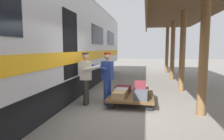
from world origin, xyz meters
TOP-DOWN VIEW (x-y plane):
  - ground_plane at (0.00, 0.00)m, footprint 60.00×60.00m
  - train_car at (3.22, 0.00)m, footprint 3.02×19.24m
  - luggage_cart at (-0.05, -0.80)m, footprint 1.46×1.75m
  - suitcase_maroon_trunk at (0.28, -1.28)m, footprint 0.54×0.52m
  - suitcase_slate_roller at (-0.38, -0.32)m, footprint 0.44×0.56m
  - suitcase_cream_canvas at (-0.38, -1.28)m, footprint 0.46×0.59m
  - suitcase_gray_aluminum at (0.28, -0.80)m, footprint 0.44×0.56m
  - suitcase_olive_duffel at (-0.38, -0.80)m, footprint 0.50×0.50m
  - suitcase_tan_vintage at (0.28, -0.32)m, footprint 0.43×0.58m
  - suitcase_burgundy_valise at (-0.34, -0.76)m, footprint 0.38×0.49m
  - porter_in_overalls at (0.75, -0.61)m, footprint 0.72×0.54m
  - porter_by_door at (1.39, -0.44)m, footprint 0.70×0.49m

SIDE VIEW (x-z plane):
  - ground_plane at x=0.00m, z-range 0.00..0.00m
  - luggage_cart at x=-0.05m, z-range 0.10..0.39m
  - suitcase_gray_aluminum at x=0.28m, z-range 0.29..0.49m
  - suitcase_maroon_trunk at x=0.28m, z-range 0.29..0.50m
  - suitcase_tan_vintage at x=0.28m, z-range 0.29..0.50m
  - suitcase_cream_canvas at x=-0.38m, z-range 0.29..0.51m
  - suitcase_olive_duffel at x=-0.38m, z-range 0.29..0.54m
  - suitcase_slate_roller at x=-0.38m, z-range 0.29..0.55m
  - suitcase_burgundy_valise at x=-0.34m, z-range 0.54..0.76m
  - porter_in_overalls at x=0.75m, z-range 0.07..1.78m
  - porter_by_door at x=1.39m, z-range 0.07..1.78m
  - train_car at x=3.22m, z-range 0.06..4.06m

